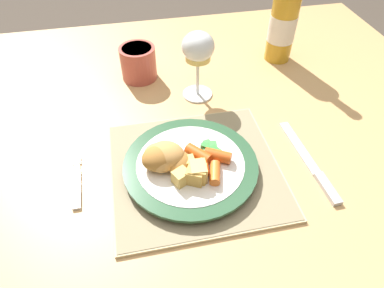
{
  "coord_description": "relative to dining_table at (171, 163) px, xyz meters",
  "views": [
    {
      "loc": [
        -0.06,
        -0.5,
        1.22
      ],
      "look_at": [
        0.03,
        -0.07,
        0.78
      ],
      "focal_mm": 32.0,
      "sensor_mm": 36.0,
      "label": 1
    }
  ],
  "objects": [
    {
      "name": "ground_plane",
      "position": [
        0.0,
        0.0,
        -0.66
      ],
      "size": [
        6.0,
        6.0,
        0.0
      ],
      "primitive_type": "plane",
      "color": "#4C4238"
    },
    {
      "name": "dining_table",
      "position": [
        0.0,
        0.0,
        0.0
      ],
      "size": [
        1.37,
        1.09,
        0.74
      ],
      "color": "tan",
      "rests_on": "ground"
    },
    {
      "name": "placemat",
      "position": [
        0.03,
        -0.1,
        0.08
      ],
      "size": [
        0.31,
        0.3,
        0.01
      ],
      "color": "#CCB789",
      "rests_on": "dining_table"
    },
    {
      "name": "dinner_plate",
      "position": [
        0.02,
        -0.1,
        0.09
      ],
      "size": [
        0.24,
        0.24,
        0.02
      ],
      "color": "white",
      "rests_on": "placemat"
    },
    {
      "name": "breaded_croquettes",
      "position": [
        -0.02,
        -0.09,
        0.12
      ],
      "size": [
        0.09,
        0.09,
        0.04
      ],
      "color": "#A87033",
      "rests_on": "dinner_plate"
    },
    {
      "name": "green_beans_pile",
      "position": [
        0.07,
        -0.08,
        0.11
      ],
      "size": [
        0.04,
        0.05,
        0.02
      ],
      "color": "#338438",
      "rests_on": "dinner_plate"
    },
    {
      "name": "glazed_carrots",
      "position": [
        0.05,
        -0.11,
        0.11
      ],
      "size": [
        0.08,
        0.1,
        0.02
      ],
      "color": "orange",
      "rests_on": "dinner_plate"
    },
    {
      "name": "fork",
      "position": [
        -0.18,
        -0.09,
        0.08
      ],
      "size": [
        0.02,
        0.13,
        0.01
      ],
      "color": "silver",
      "rests_on": "dining_table"
    },
    {
      "name": "table_knife",
      "position": [
        0.25,
        -0.13,
        0.08
      ],
      "size": [
        0.03,
        0.22,
        0.01
      ],
      "color": "silver",
      "rests_on": "dining_table"
    },
    {
      "name": "wine_glass",
      "position": [
        0.09,
        0.13,
        0.19
      ],
      "size": [
        0.07,
        0.07,
        0.16
      ],
      "color": "silver",
      "rests_on": "dining_table"
    },
    {
      "name": "bottle",
      "position": [
        0.33,
        0.25,
        0.19
      ],
      "size": [
        0.07,
        0.07,
        0.29
      ],
      "color": "gold",
      "rests_on": "dining_table"
    },
    {
      "name": "roast_potatoes",
      "position": [
        0.02,
        -0.13,
        0.12
      ],
      "size": [
        0.06,
        0.06,
        0.03
      ],
      "color": "#DBB256",
      "rests_on": "dinner_plate"
    },
    {
      "name": "drinking_cup",
      "position": [
        -0.04,
        0.23,
        0.12
      ],
      "size": [
        0.09,
        0.09,
        0.08
      ],
      "color": "#B24C42",
      "rests_on": "dining_table"
    }
  ]
}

